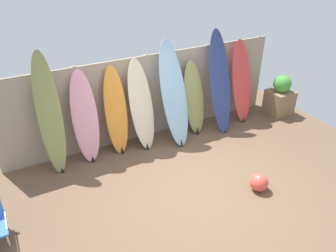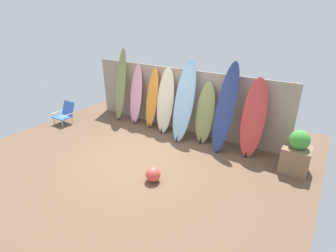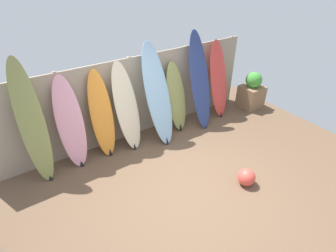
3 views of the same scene
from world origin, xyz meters
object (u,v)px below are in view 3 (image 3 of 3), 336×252
surfboard_olive_0 (32,125)px  surfboard_olive_5 (176,98)px  surfboard_red_7 (219,80)px  beach_ball (246,177)px  surfboard_navy_6 (200,82)px  planter_box (252,92)px  surfboard_pink_1 (71,124)px  surfboard_orange_2 (102,116)px  surfboard_skyblue_4 (158,96)px  surfboard_cream_3 (127,108)px

surfboard_olive_0 → surfboard_olive_5: 2.98m
surfboard_red_7 → beach_ball: (-1.31, -2.22, -0.77)m
surfboard_navy_6 → surfboard_red_7: 0.70m
planter_box → surfboard_pink_1: bearing=176.1°
surfboard_orange_2 → surfboard_olive_5: surfboard_orange_2 is taller
surfboard_skyblue_4 → surfboard_navy_6: size_ratio=0.97×
surfboard_olive_5 → surfboard_olive_0: bearing=179.1°
surfboard_cream_3 → beach_ball: surfboard_cream_3 is taller
surfboard_olive_0 → planter_box: size_ratio=2.29×
surfboard_olive_0 → surfboard_red_7: (4.21, -0.08, -0.17)m
surfboard_cream_3 → surfboard_orange_2: bearing=173.1°
surfboard_olive_5 → beach_ball: size_ratio=5.04×
surfboard_orange_2 → beach_ball: size_ratio=5.60×
surfboard_navy_6 → planter_box: bearing=-5.1°
surfboard_orange_2 → surfboard_olive_5: bearing=-1.8°
surfboard_skyblue_4 → surfboard_olive_5: 0.64m
surfboard_pink_1 → surfboard_cream_3: size_ratio=0.98×
surfboard_orange_2 → beach_ball: bearing=-53.7°
surfboard_pink_1 → surfboard_red_7: size_ratio=0.96×
surfboard_olive_0 → surfboard_skyblue_4: bearing=-4.0°
surfboard_skyblue_4 → surfboard_olive_5: bearing=12.0°
surfboard_olive_0 → surfboard_cream_3: 1.73m
surfboard_skyblue_4 → surfboard_navy_6: 1.14m
surfboard_olive_0 → surfboard_olive_5: surfboard_olive_0 is taller
surfboard_olive_0 → planter_box: (5.28, -0.31, -0.67)m
surfboard_orange_2 → surfboard_cream_3: surfboard_cream_3 is taller
beach_ball → surfboard_olive_0: bearing=141.7°
surfboard_olive_5 → beach_ball: 2.34m
surfboard_pink_1 → planter_box: 4.71m
surfboard_red_7 → surfboard_skyblue_4: bearing=-177.2°
surfboard_pink_1 → beach_ball: (2.30, -2.30, -0.73)m
surfboard_olive_5 → surfboard_cream_3: bearing=-179.6°
beach_ball → surfboard_navy_6: bearing=73.4°
surfboard_cream_3 → planter_box: 3.59m
planter_box → surfboard_navy_6: bearing=174.9°
surfboard_olive_5 → surfboard_skyblue_4: bearing=-168.0°
surfboard_skyblue_4 → surfboard_navy_6: bearing=0.6°
surfboard_olive_0 → surfboard_olive_5: (2.96, -0.05, -0.32)m
surfboard_skyblue_4 → surfboard_cream_3: bearing=170.5°
surfboard_olive_0 → surfboard_navy_6: 3.54m
surfboard_pink_1 → surfboard_red_7: 3.61m
surfboard_navy_6 → beach_ball: 2.42m
surfboard_cream_3 → surfboard_red_7: size_ratio=0.98×
planter_box → surfboard_orange_2: bearing=175.5°
surfboard_olive_5 → planter_box: size_ratio=1.63×
surfboard_olive_0 → surfboard_red_7: surfboard_olive_0 is taller
surfboard_red_7 → surfboard_pink_1: bearing=178.7°
surfboard_olive_0 → surfboard_skyblue_4: surfboard_olive_0 is taller
surfboard_orange_2 → surfboard_red_7: surfboard_red_7 is taller
surfboard_pink_1 → surfboard_cream_3: surfboard_cream_3 is taller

